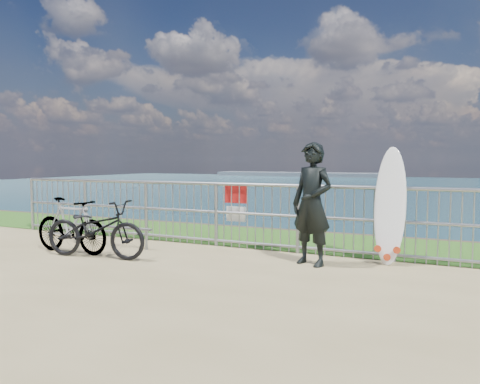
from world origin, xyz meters
The scene contains 8 objects.
grass_strip centered at (0.00, 2.70, 0.01)m, with size 120.00×120.00×0.00m, color #255517.
seascape centered at (-43.75, 147.49, -4.03)m, with size 260.00×260.00×5.00m.
railing centered at (0.02, 1.60, 0.58)m, with size 10.06×0.10×1.13m.
surfer centered at (1.44, 0.88, 0.89)m, with size 0.65×0.42×1.77m, color black.
surfboard centered at (2.45, 1.44, 0.79)m, with size 0.46×0.42×1.73m.
bicycle_near centered at (-1.73, -0.07, 0.45)m, with size 0.60×1.71×0.90m, color black.
bicycle_far centered at (-2.34, 0.04, 0.45)m, with size 0.43×1.51×0.91m, color black.
bike_rack centered at (-2.19, 0.79, 0.31)m, with size 1.78×0.05×0.37m.
Camera 1 is at (3.33, -5.62, 1.53)m, focal length 35.00 mm.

